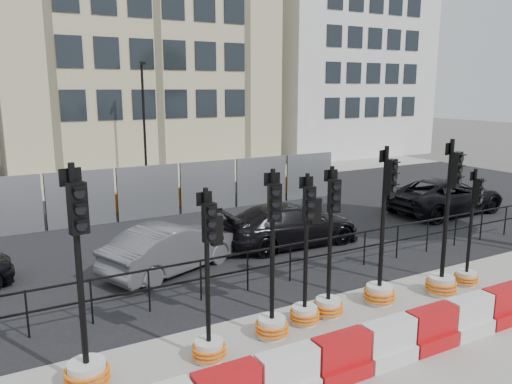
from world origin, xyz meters
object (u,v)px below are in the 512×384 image
traffic_signal_a (85,345)px  car_c (290,225)px  traffic_signal_d (306,290)px  traffic_signal_h (468,262)px

traffic_signal_a → car_c: traffic_signal_a is taller
traffic_signal_a → traffic_signal_d: (4.36, 0.15, -0.01)m
traffic_signal_h → traffic_signal_a: bearing=165.7°
traffic_signal_h → car_c: (-2.07, 4.82, 0.05)m
car_c → traffic_signal_h: bearing=-154.8°
traffic_signal_d → traffic_signal_h: bearing=9.5°
car_c → traffic_signal_d: bearing=152.7°
traffic_signal_a → traffic_signal_d: bearing=-10.5°
traffic_signal_a → traffic_signal_h: traffic_signal_a is taller
traffic_signal_h → car_c: traffic_signal_h is taller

